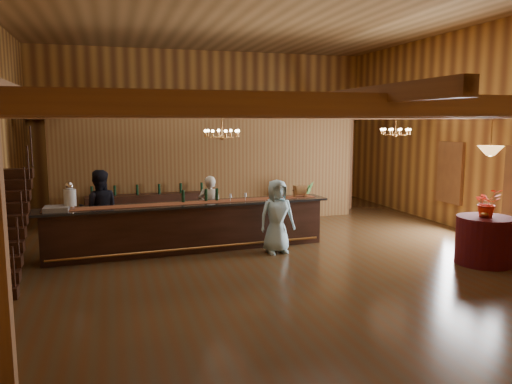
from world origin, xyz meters
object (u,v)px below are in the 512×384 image
object	(u,v)px
chandelier_right	(395,131)
staff_second	(99,210)
raffle_drum	(300,190)
backbar_shelf	(149,211)
round_table	(484,240)
bartender	(210,208)
chandelier_left	(222,133)
pendant_lamp	(490,151)
beverage_dispenser	(70,196)
tasting_bar	(190,227)
guest	(277,216)
floor_plant	(304,202)

from	to	relation	value
chandelier_right	staff_second	xyz separation A→B (m)	(-7.91, -0.23, -1.78)
raffle_drum	backbar_shelf	bearing A→B (deg)	142.16
round_table	bartender	distance (m)	6.35
chandelier_left	bartender	world-z (taller)	chandelier_left
chandelier_left	chandelier_right	world-z (taller)	same
chandelier_right	pendant_lamp	bearing A→B (deg)	-91.21
staff_second	beverage_dispenser	bearing A→B (deg)	55.62
beverage_dispenser	staff_second	world-z (taller)	staff_second
tasting_bar	chandelier_left	size ratio (longest dim) A/B	8.47
backbar_shelf	bartender	xyz separation A→B (m)	(1.38, -2.00, 0.35)
pendant_lamp	staff_second	distance (m)	8.71
tasting_bar	pendant_lamp	xyz separation A→B (m)	(5.83, -2.81, 1.83)
chandelier_left	guest	distance (m)	2.27
bartender	staff_second	xyz separation A→B (m)	(-2.66, -0.16, 0.12)
round_table	floor_plant	size ratio (longest dim) A/B	0.95
chandelier_left	guest	world-z (taller)	chandelier_left
pendant_lamp	staff_second	size ratio (longest dim) A/B	0.48
guest	raffle_drum	bearing A→B (deg)	41.59
beverage_dispenser	chandelier_right	bearing A→B (deg)	7.03
beverage_dispenser	guest	xyz separation A→B (m)	(4.47, -0.60, -0.56)
backbar_shelf	guest	distance (m)	4.44
backbar_shelf	chandelier_left	distance (m)	4.05
chandelier_left	floor_plant	xyz separation A→B (m)	(3.04, 2.54, -2.12)
backbar_shelf	floor_plant	size ratio (longest dim) A/B	2.80
floor_plant	bartender	bearing A→B (deg)	-154.37
chandelier_right	chandelier_left	bearing A→B (deg)	-167.82
bartender	beverage_dispenser	bearing A→B (deg)	35.50
staff_second	chandelier_right	bearing A→B (deg)	-177.74
beverage_dispenser	round_table	size ratio (longest dim) A/B	0.51
tasting_bar	raffle_drum	distance (m)	2.88
tasting_bar	staff_second	distance (m)	2.15
backbar_shelf	round_table	size ratio (longest dim) A/B	2.94
beverage_dispenser	guest	bearing A→B (deg)	-7.70
round_table	guest	world-z (taller)	guest
tasting_bar	chandelier_right	xyz separation A→B (m)	(5.91, 0.93, 2.15)
beverage_dispenser	pendant_lamp	bearing A→B (deg)	-17.81
round_table	bartender	size ratio (longest dim) A/B	0.71
beverage_dispenser	bartender	size ratio (longest dim) A/B	0.36
round_table	pendant_lamp	xyz separation A→B (m)	(0.00, 0.00, 1.90)
round_table	pendant_lamp	size ratio (longest dim) A/B	1.30
guest	floor_plant	bearing A→B (deg)	56.19
chandelier_right	pendant_lamp	distance (m)	3.76
tasting_bar	bartender	distance (m)	1.11
chandelier_right	floor_plant	size ratio (longest dim) A/B	0.65
guest	round_table	bearing A→B (deg)	-30.31
beverage_dispenser	round_table	distance (m)	8.87
beverage_dispenser	floor_plant	world-z (taller)	beverage_dispenser
beverage_dispenser	backbar_shelf	size ratio (longest dim) A/B	0.17
chandelier_left	floor_plant	world-z (taller)	chandelier_left
raffle_drum	bartender	world-z (taller)	bartender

